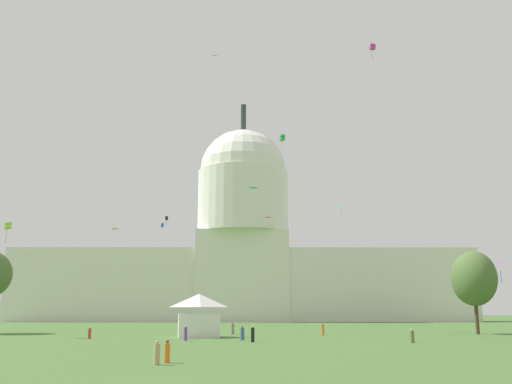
{
  "coord_description": "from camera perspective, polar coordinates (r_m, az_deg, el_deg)",
  "views": [
    {
      "loc": [
        4.27,
        -25.09,
        3.34
      ],
      "look_at": [
        5.15,
        105.39,
        30.48
      ],
      "focal_mm": 40.09,
      "sensor_mm": 36.0,
      "label": 1
    }
  ],
  "objects": [
    {
      "name": "kite_green_mid",
      "position": [
        103.13,
        2.64,
        5.43
      ],
      "size": [
        1.07,
        1.08,
        2.23
      ],
      "rotation": [
        0.0,
        0.0,
        0.43
      ],
      "color": "green"
    },
    {
      "name": "person_tan_front_left",
      "position": [
        37.85,
        -9.87,
        -15.62
      ],
      "size": [
        0.52,
        0.52,
        1.5
      ],
      "rotation": [
        0.0,
        0.0,
        5.84
      ],
      "color": "tan",
      "rests_on": "ground_plane"
    },
    {
      "name": "kite_yellow_mid",
      "position": [
        132.41,
        -14.0,
        -3.65
      ],
      "size": [
        1.75,
        1.18,
        0.36
      ],
      "rotation": [
        0.0,
        0.0,
        6.06
      ],
      "color": "yellow"
    },
    {
      "name": "person_purple_edge_west",
      "position": [
        67.33,
        -7.04,
        -13.84
      ],
      "size": [
        0.5,
        0.5,
        1.71
      ],
      "rotation": [
        0.0,
        0.0,
        2.17
      ],
      "color": "#703D93",
      "rests_on": "ground_plane"
    },
    {
      "name": "event_tent",
      "position": [
        75.37,
        -5.73,
        -12.19
      ],
      "size": [
        6.06,
        5.58,
        5.46
      ],
      "rotation": [
        0.0,
        0.0,
        0.15
      ],
      "color": "white",
      "rests_on": "ground_plane"
    },
    {
      "name": "kite_magenta_high",
      "position": [
        102.03,
        11.54,
        13.99
      ],
      "size": [
        0.97,
        0.94,
        3.02
      ],
      "rotation": [
        0.0,
        0.0,
        4.85
      ],
      "color": "#D1339E"
    },
    {
      "name": "person_olive_back_left",
      "position": [
        64.19,
        15.32,
        -13.74
      ],
      "size": [
        0.55,
        0.55,
        1.48
      ],
      "rotation": [
        0.0,
        0.0,
        1.21
      ],
      "color": "olive",
      "rests_on": "ground_plane"
    },
    {
      "name": "kite_cyan_mid",
      "position": [
        85.31,
        -0.29,
        0.35
      ],
      "size": [
        1.29,
        0.68,
        0.23
      ],
      "rotation": [
        0.0,
        0.0,
        6.22
      ],
      "color": "#33BCDB"
    },
    {
      "name": "person_black_deep_crowd",
      "position": [
        63.61,
        -0.33,
        -14.03
      ],
      "size": [
        0.51,
        0.51,
        1.75
      ],
      "rotation": [
        0.0,
        0.0,
        3.62
      ],
      "color": "black",
      "rests_on": "ground_plane"
    },
    {
      "name": "kite_blue_mid",
      "position": [
        166.7,
        -9.32,
        -3.46
      ],
      "size": [
        0.9,
        0.43,
        4.46
      ],
      "rotation": [
        0.0,
        0.0,
        2.51
      ],
      "color": "blue"
    },
    {
      "name": "kite_lime_low",
      "position": [
        82.09,
        -23.53,
        -3.14
      ],
      "size": [
        1.15,
        1.14,
        2.82
      ],
      "rotation": [
        0.0,
        0.0,
        5.36
      ],
      "color": "#8CD133"
    },
    {
      "name": "capitol_building",
      "position": [
        184.55,
        -1.33,
        -5.77
      ],
      "size": [
        143.77,
        29.47,
        71.68
      ],
      "color": "silver",
      "rests_on": "ground_plane"
    },
    {
      "name": "kite_black_mid",
      "position": [
        148.14,
        -8.91,
        -2.67
      ],
      "size": [
        0.74,
        0.62,
        2.7
      ],
      "rotation": [
        0.0,
        0.0,
        5.91
      ],
      "color": "black"
    },
    {
      "name": "kite_red_mid",
      "position": [
        149.76,
        1.23,
        -2.81
      ],
      "size": [
        1.57,
        1.13,
        2.5
      ],
      "rotation": [
        0.0,
        0.0,
        2.96
      ],
      "color": "red"
    },
    {
      "name": "person_orange_aisle_center",
      "position": [
        39.16,
        -8.88,
        -15.51
      ],
      "size": [
        0.54,
        0.54,
        1.49
      ],
      "rotation": [
        0.0,
        0.0,
        2.51
      ],
      "color": "orange",
      "rests_on": "ground_plane"
    },
    {
      "name": "person_denim_near_tent",
      "position": [
        67.99,
        -1.38,
        -13.95
      ],
      "size": [
        0.59,
        0.59,
        1.61
      ],
      "rotation": [
        0.0,
        0.0,
        5.91
      ],
      "color": "#3D5684",
      "rests_on": "ground_plane"
    },
    {
      "name": "kite_violet_low",
      "position": [
        77.42,
        22.95,
        -6.83
      ],
      "size": [
        0.96,
        1.54,
        2.29
      ],
      "rotation": [
        0.0,
        0.0,
        4.95
      ],
      "color": "purple"
    },
    {
      "name": "kite_pink_high",
      "position": [
        118.62,
        -4.22,
        13.25
      ],
      "size": [
        1.58,
        1.19,
        0.39
      ],
      "rotation": [
        0.0,
        0.0,
        3.48
      ],
      "color": "pink"
    },
    {
      "name": "person_grey_edge_east",
      "position": [
        84.52,
        -2.35,
        -13.49
      ],
      "size": [
        0.66,
        0.66,
        1.68
      ],
      "rotation": [
        0.0,
        0.0,
        0.54
      ],
      "color": "gray",
      "rests_on": "ground_plane"
    },
    {
      "name": "kite_orange_low",
      "position": [
        115.44,
        3.51,
        -5.25
      ],
      "size": [
        1.55,
        1.35,
        4.02
      ],
      "rotation": [
        0.0,
        0.0,
        5.67
      ],
      "color": "orange"
    },
    {
      "name": "kite_turquoise_mid",
      "position": [
        120.31,
        8.44,
        -1.63
      ],
      "size": [
        1.67,
        1.16,
        2.26
      ],
      "rotation": [
        0.0,
        0.0,
        5.89
      ],
      "color": "teal"
    },
    {
      "name": "person_orange_back_center",
      "position": [
        81.65,
        6.67,
        -13.48
      ],
      "size": [
        0.44,
        0.44,
        1.66
      ],
      "rotation": [
        0.0,
        0.0,
        3.27
      ],
      "color": "orange",
      "rests_on": "ground_plane"
    },
    {
      "name": "person_red_back_right",
      "position": [
        73.45,
        -16.27,
        -13.39
      ],
      "size": [
        0.39,
        0.39,
        1.45
      ],
      "rotation": [
        0.0,
        0.0,
        3.11
      ],
      "color": "red",
      "rests_on": "ground_plane"
    },
    {
      "name": "tree_east_mid",
      "position": [
        91.19,
        20.91,
        -8.06
      ],
      "size": [
        8.03,
        8.83,
        12.04
      ],
      "color": "#4C3823",
      "rests_on": "ground_plane"
    }
  ]
}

